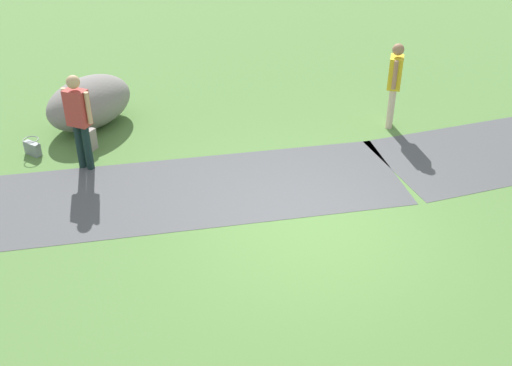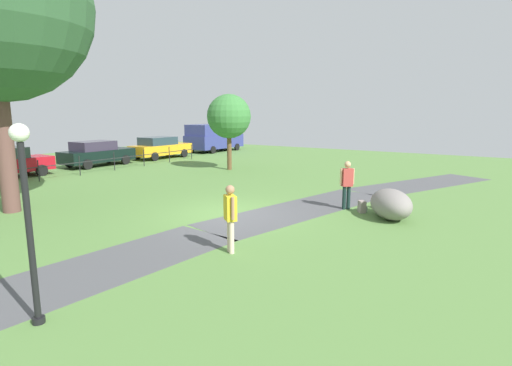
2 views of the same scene
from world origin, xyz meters
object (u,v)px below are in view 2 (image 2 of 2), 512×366
object	(u,v)px
parked_wagon_silver	(6,162)
parked_suv_orange	(97,153)
handbag_on_grass	(377,204)
backpack_by_boulder	(362,207)
frisbee_on_grass	(384,200)
lamp_post	(26,203)
parked_sedan_red	(160,147)
delivery_van	(215,136)
young_tree_near_path	(229,117)
man_near_boulder	(230,214)
lawn_boulder	(391,204)
woman_with_handbag	(347,182)

from	to	relation	value
parked_wagon_silver	parked_suv_orange	distance (m)	5.39
handbag_on_grass	parked_wagon_silver	size ratio (longest dim) A/B	0.09
backpack_by_boulder	frisbee_on_grass	world-z (taller)	backpack_by_boulder
lamp_post	parked_suv_orange	xyz separation A→B (m)	(12.38, 15.61, -1.18)
parked_sedan_red	delivery_van	xyz separation A→B (m)	(6.35, 0.05, 0.46)
backpack_by_boulder	parked_sedan_red	xyz separation A→B (m)	(7.63, 17.43, 0.62)
young_tree_near_path	parked_suv_orange	xyz separation A→B (m)	(-3.19, 7.90, -2.26)
frisbee_on_grass	parked_sedan_red	bearing A→B (deg)	72.96
man_near_boulder	backpack_by_boulder	world-z (taller)	man_near_boulder
lawn_boulder	parked_suv_orange	bearing A→B (deg)	81.45
handbag_on_grass	delivery_van	world-z (taller)	delivery_van
man_near_boulder	delivery_van	world-z (taller)	delivery_van
young_tree_near_path	lawn_boulder	size ratio (longest dim) A/B	1.97
lamp_post	man_near_boulder	size ratio (longest dim) A/B	1.93
parked_wagon_silver	lamp_post	bearing A→B (deg)	-114.28
woman_with_handbag	parked_suv_orange	size ratio (longest dim) A/B	0.38
young_tree_near_path	man_near_boulder	world-z (taller)	young_tree_near_path
young_tree_near_path	frisbee_on_grass	xyz separation A→B (m)	(-3.47, -9.91, -3.06)
lamp_post	parked_sedan_red	distance (m)	23.29
woman_with_handbag	man_near_boulder	xyz separation A→B (m)	(-5.67, 0.81, -0.02)
handbag_on_grass	backpack_by_boulder	bearing A→B (deg)	165.91
young_tree_near_path	lamp_post	distance (m)	17.41
young_tree_near_path	parked_sedan_red	xyz separation A→B (m)	(1.90, 7.64, -2.26)
young_tree_near_path	parked_wagon_silver	size ratio (longest dim) A/B	1.04
frisbee_on_grass	lamp_post	bearing A→B (deg)	169.69
woman_with_handbag	backpack_by_boulder	bearing A→B (deg)	-103.93
lamp_post	young_tree_near_path	bearing A→B (deg)	26.33
lamp_post	man_near_boulder	xyz separation A→B (m)	(4.33, -0.65, -1.03)
man_near_boulder	delivery_van	distance (m)	25.25
woman_with_handbag	parked_suv_orange	bearing A→B (deg)	82.07
lamp_post	delivery_van	size ratio (longest dim) A/B	0.60
young_tree_near_path	parked_sedan_red	world-z (taller)	young_tree_near_path
lamp_post	delivery_van	world-z (taller)	lamp_post
lawn_boulder	man_near_boulder	distance (m)	5.80
lamp_post	parked_wagon_silver	size ratio (longest dim) A/B	0.76
backpack_by_boulder	parked_suv_orange	distance (m)	17.88
lamp_post	parked_sedan_red	size ratio (longest dim) A/B	0.69
handbag_on_grass	parked_suv_orange	distance (m)	18.01
parked_sedan_red	frisbee_on_grass	bearing A→B (deg)	-107.04
parked_wagon_silver	parked_suv_orange	size ratio (longest dim) A/B	0.94
lawn_boulder	parked_wagon_silver	world-z (taller)	parked_wagon_silver
handbag_on_grass	backpack_by_boulder	size ratio (longest dim) A/B	0.94
delivery_van	woman_with_handbag	bearing A→B (deg)	-129.36
frisbee_on_grass	parked_suv_orange	distance (m)	17.83
lamp_post	lawn_boulder	xyz separation A→B (m)	(9.57, -3.09, -1.52)
lamp_post	frisbee_on_grass	xyz separation A→B (m)	(12.10, -2.20, -1.98)
lawn_boulder	parked_sedan_red	size ratio (longest dim) A/B	0.48
backpack_by_boulder	woman_with_handbag	bearing A→B (deg)	76.07
handbag_on_grass	parked_sedan_red	xyz separation A→B (m)	(6.69, 17.66, 0.67)
backpack_by_boulder	frisbee_on_grass	bearing A→B (deg)	-3.02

